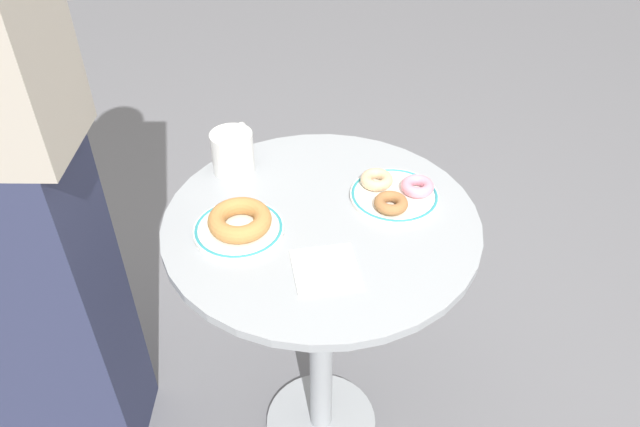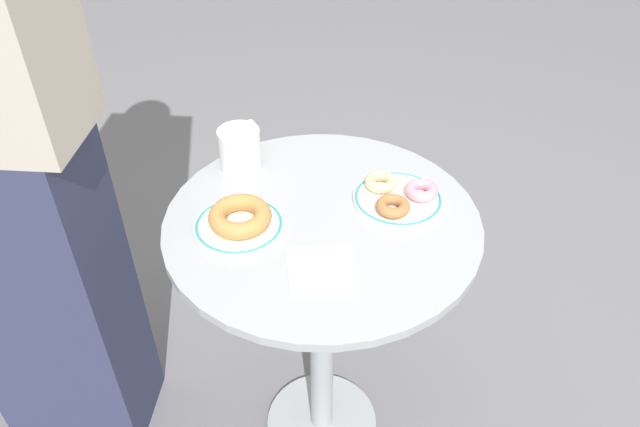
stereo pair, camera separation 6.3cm
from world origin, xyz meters
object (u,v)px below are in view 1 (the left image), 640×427
Objects in this scene: plate_left at (239,229)px; donut_glazed at (377,180)px; donut_pink_frosted at (417,186)px; paper_napkin at (326,268)px; plate_right at (394,196)px; cafe_table at (321,292)px; donut_cinnamon at (391,203)px; coffee_mug at (233,151)px; donut_old_fashioned at (240,220)px.

donut_glazed is at bearing 7.97° from plate_left.
paper_napkin is (-0.25, -0.14, -0.02)m from donut_pink_frosted.
plate_left is 0.95× the size of plate_right.
plate_left is at bearing 175.32° from cafe_table.
cafe_table is 0.27m from donut_cinnamon.
coffee_mug reaches higher than donut_glazed.
plate_right is at bearing 0.07° from plate_left.
donut_old_fashioned is 0.29m from donut_cinnamon.
plate_left is at bearing 175.28° from donut_old_fashioned.
plate_left is 0.32m from plate_right.
donut_old_fashioned is 0.30m from donut_glazed.
plate_right is 2.69× the size of donut_glazed.
donut_glazed reaches higher than plate_right.
donut_pink_frosted reaches higher than plate_right.
donut_pink_frosted is (0.21, 0.01, 0.23)m from cafe_table.
paper_napkin is at bearing -106.05° from cafe_table.
donut_glazed is 1.00× the size of donut_cinnamon.
donut_cinnamon is (-0.00, -0.08, 0.00)m from donut_glazed.
plate_left is 0.21m from coffee_mug.
donut_glazed is at bearing 87.35° from donut_cinnamon.
donut_pink_frosted is (0.37, -0.01, 0.02)m from plate_left.
paper_napkin is at bearing -50.95° from plate_left.
cafe_table is at bearing -4.68° from plate_left.
plate_right is 0.25m from paper_napkin.
plate_left is 0.19m from paper_napkin.
plate_right is at bearing 172.69° from donut_pink_frosted.
donut_pink_frosted is at bearing 24.53° from donut_cinnamon.
donut_old_fashioned reaches higher than cafe_table.
donut_old_fashioned is at bearing -171.87° from donut_glazed.
plate_left is at bearing 179.13° from donut_pink_frosted.
donut_old_fashioned is (0.00, -0.00, 0.02)m from plate_left.
donut_old_fashioned is (-0.16, 0.01, 0.23)m from cafe_table.
plate_left is 2.56× the size of donut_cinnamon.
plate_left is 1.42× the size of donut_old_fashioned.
plate_right is 0.35m from coffee_mug.
plate_right is at bearing 56.37° from donut_cinnamon.
cafe_table is 0.27m from donut_glazed.
donut_glazed is at bearing 21.70° from cafe_table.
plate_left is 0.30m from donut_cinnamon.
plate_left is (-0.16, 0.01, 0.21)m from cafe_table.
coffee_mug is at bearing 147.17° from donut_pink_frosted.
plate_left is at bearing 172.51° from donut_cinnamon.
cafe_table is at bearing -177.91° from donut_pink_frosted.
plate_right is 1.50× the size of coffee_mug.
donut_pink_frosted is 0.08m from donut_glazed.
plate_right is 2.69× the size of donut_cinnamon.
coffee_mug is at bearing 143.84° from plate_right.
donut_cinnamon is at bearing -155.47° from donut_pink_frosted.
cafe_table is 10.80× the size of donut_pink_frosted.
donut_glazed is at bearing 118.33° from plate_right.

